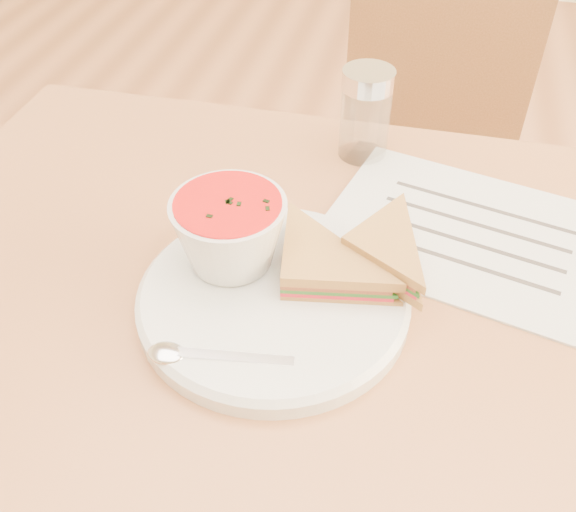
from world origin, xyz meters
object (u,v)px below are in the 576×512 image
(chair_far, at_px, (403,192))
(plate, at_px, (274,299))
(dining_table, at_px, (315,484))
(soup_bowl, at_px, (230,235))
(condiment_shaker, at_px, (365,114))

(chair_far, bearing_deg, plate, 91.18)
(dining_table, relative_size, soup_bowl, 8.78)
(chair_far, distance_m, condiment_shaker, 0.53)
(plate, xyz_separation_m, soup_bowl, (-0.05, 0.03, 0.05))
(chair_far, relative_size, condiment_shaker, 7.33)
(chair_far, xyz_separation_m, soup_bowl, (-0.15, -0.63, 0.38))
(dining_table, xyz_separation_m, chair_far, (0.05, 0.64, 0.05))
(chair_far, distance_m, soup_bowl, 0.75)
(chair_far, height_order, soup_bowl, chair_far)
(dining_table, height_order, soup_bowl, soup_bowl)
(soup_bowl, height_order, condiment_shaker, condiment_shaker)
(chair_far, xyz_separation_m, condiment_shaker, (-0.06, -0.37, 0.38))
(condiment_shaker, bearing_deg, plate, -98.96)
(dining_table, distance_m, chair_far, 0.65)
(dining_table, relative_size, chair_far, 1.17)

